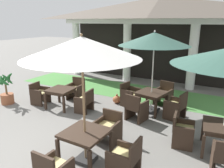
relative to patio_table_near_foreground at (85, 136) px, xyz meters
name	(u,v)px	position (x,y,z in m)	size (l,w,h in m)	color
ground_plane	(58,161)	(-0.57, -0.31, -0.65)	(60.00, 60.00, 0.00)	gray
background_pavilion	(160,18)	(-0.57, 7.09, 2.60)	(11.09, 2.52, 4.20)	white
lawn_strip	(144,93)	(-0.57, 5.31, -0.65)	(12.89, 2.30, 0.01)	#519347
patio_table_near_foreground	(85,136)	(0.00, 0.00, 0.00)	(0.95, 0.95, 0.75)	#38281E
patio_umbrella_near_foreground	(82,49)	(0.00, 0.00, 1.94)	(2.44, 2.44, 2.90)	#2D2D2D
patio_chair_near_foreground_east	(125,159)	(1.01, -0.02, -0.25)	(0.59, 0.58, 0.87)	#38281E
patio_chair_near_foreground_north	(108,128)	(0.02, 1.01, -0.26)	(0.62, 0.59, 0.82)	#38281E
patio_table_mid_left	(61,92)	(-2.71, 2.28, -0.03)	(0.95, 0.95, 0.72)	#38281E
patio_chair_mid_left_east	(85,101)	(-1.70, 2.37, -0.27)	(0.54, 0.63, 0.82)	#38281E
patio_chair_mid_left_north	(76,89)	(-2.80, 3.29, -0.25)	(0.64, 0.64, 0.87)	#38281E
patio_chair_mid_left_west	(40,94)	(-3.71, 2.19, -0.26)	(0.60, 0.62, 0.81)	#38281E
patio_table_mid_right	(151,95)	(0.35, 3.51, -0.03)	(1.07, 1.07, 0.73)	#38281E
patio_umbrella_mid_right	(154,40)	(0.35, 3.51, 1.87)	(2.37, 2.37, 2.83)	#2D2D2D
patio_chair_mid_right_south	(136,108)	(0.16, 2.59, -0.23)	(0.68, 0.69, 0.90)	#38281E
patio_chair_mid_right_north	(164,94)	(0.54, 4.42, -0.26)	(0.69, 0.68, 0.87)	#38281E
patio_chair_mid_right_west	(130,95)	(-0.56, 3.70, -0.24)	(0.68, 0.70, 0.86)	#38281E
patio_chair_mid_right_east	(176,107)	(1.27, 3.32, -0.24)	(0.68, 0.68, 0.92)	#38281E
patio_table_far_back	(224,129)	(2.72, 1.90, -0.03)	(1.05, 1.05, 0.72)	#38281E
patio_chair_far_back_west	(182,131)	(1.79, 1.78, -0.26)	(0.59, 0.63, 0.85)	#38281E
potted_palm_left_edge	(7,94)	(-4.82, 1.57, -0.27)	(0.61, 0.61, 1.26)	#995638
terracotta_urn	(117,99)	(-1.10, 3.68, -0.51)	(0.34, 0.34, 0.36)	#9E5633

